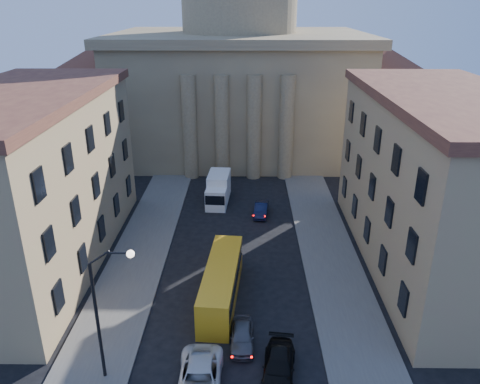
# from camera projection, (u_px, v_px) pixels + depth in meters

# --- Properties ---
(sidewalk_left) EXTENTS (5.00, 60.00, 0.15)m
(sidewalk_left) POSITION_uv_depth(u_px,v_px,m) (128.00, 284.00, 37.69)
(sidewalk_left) COLOR #57544F
(sidewalk_left) RESTS_ON ground
(sidewalk_right) EXTENTS (5.00, 60.00, 0.15)m
(sidewalk_right) POSITION_uv_depth(u_px,v_px,m) (339.00, 285.00, 37.48)
(sidewalk_right) COLOR #57544F
(sidewalk_right) RESTS_ON ground
(church) EXTENTS (68.02, 28.76, 36.60)m
(church) POSITION_uv_depth(u_px,v_px,m) (239.00, 70.00, 67.72)
(church) COLOR #7E6A4D
(church) RESTS_ON ground
(building_left) EXTENTS (11.60, 26.60, 14.70)m
(building_left) POSITION_uv_depth(u_px,v_px,m) (29.00, 180.00, 38.68)
(building_left) COLOR #9D885C
(building_left) RESTS_ON ground
(building_right) EXTENTS (11.60, 26.60, 14.70)m
(building_right) POSITION_uv_depth(u_px,v_px,m) (441.00, 182.00, 38.28)
(building_right) COLOR #9D885C
(building_right) RESTS_ON ground
(street_lamp) EXTENTS (2.62, 0.44, 8.83)m
(street_lamp) POSITION_uv_depth(u_px,v_px,m) (105.00, 305.00, 26.44)
(street_lamp) COLOR black
(street_lamp) RESTS_ON ground
(car_left_mid) EXTENTS (2.64, 5.65, 1.56)m
(car_left_mid) POSITION_uv_depth(u_px,v_px,m) (200.00, 380.00, 27.20)
(car_left_mid) COLOR silver
(car_left_mid) RESTS_ON ground
(car_right_mid) EXTENTS (2.51, 4.91, 1.36)m
(car_right_mid) POSITION_uv_depth(u_px,v_px,m) (279.00, 366.00, 28.37)
(car_right_mid) COLOR black
(car_right_mid) RESTS_ON ground
(car_right_far) EXTENTS (1.55, 3.85, 1.31)m
(car_right_far) POSITION_uv_depth(u_px,v_px,m) (242.00, 336.00, 30.96)
(car_right_far) COLOR #4F4F54
(car_right_far) RESTS_ON ground
(car_right_distant) EXTENTS (1.78, 4.00, 1.27)m
(car_right_distant) POSITION_uv_depth(u_px,v_px,m) (261.00, 209.00, 49.66)
(car_right_distant) COLOR black
(car_right_distant) RESTS_ON ground
(city_bus) EXTENTS (3.07, 10.19, 2.83)m
(city_bus) POSITION_uv_depth(u_px,v_px,m) (221.00, 282.00, 35.33)
(city_bus) COLOR gold
(city_bus) RESTS_ON ground
(box_truck) EXTENTS (2.62, 5.90, 3.17)m
(box_truck) POSITION_uv_depth(u_px,v_px,m) (218.00, 190.00, 52.51)
(box_truck) COLOR white
(box_truck) RESTS_ON ground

